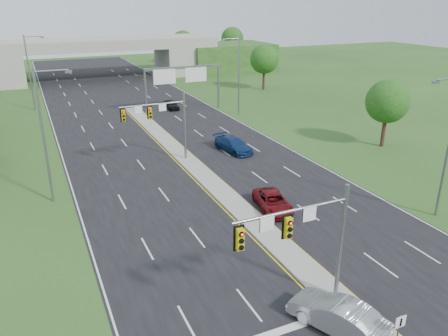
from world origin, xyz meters
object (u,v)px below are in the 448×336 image
overpass (97,61)px  car_far_b (233,145)px  car_far_c (171,105)px  car_silver (337,315)px  car_far_a (273,202)px  keep_right_sign (399,328)px  signal_mast_far (163,118)px  sign_gantry (182,76)px  signal_mast_near (308,234)px

overpass → car_far_b: (5.68, -54.68, -2.76)m
overpass → car_far_c: 33.33m
car_silver → car_far_a: 13.70m
car_far_b → car_far_c: size_ratio=1.34×
keep_right_sign → car_far_c: bearing=83.8°
signal_mast_far → sign_gantry: size_ratio=0.60×
sign_gantry → car_far_c: 5.22m
sign_gantry → car_far_c: size_ratio=2.92×
keep_right_sign → car_silver: (-1.50, 2.50, -0.65)m
keep_right_sign → overpass: (0.00, 84.53, 2.04)m
car_silver → signal_mast_far: bearing=-112.2°
signal_mast_near → car_far_a: bearing=67.3°
car_far_c → car_silver: bearing=-98.7°
car_silver → car_far_c: car_silver is taller
overpass → car_far_b: size_ratio=15.01×
signal_mast_near → keep_right_sign: bearing=-63.1°
signal_mast_far → car_silver: 27.24m
signal_mast_near → signal_mast_far: (0.00, 25.00, 0.00)m
keep_right_sign → overpass: overpass is taller
keep_right_sign → signal_mast_far: bearing=94.4°
car_far_a → car_far_c: size_ratio=1.23×
signal_mast_far → car_far_c: (7.88, 22.34, -4.03)m
overpass → car_far_c: overpass is taller
signal_mast_near → car_far_a: (4.68, 11.18, -4.03)m
keep_right_sign → overpass: 84.55m
signal_mast_far → car_far_b: bearing=2.8°
car_far_a → sign_gantry: bearing=94.0°
signal_mast_far → car_silver: size_ratio=1.37×
sign_gantry → car_silver: size_ratio=2.26×
keep_right_sign → car_far_a: size_ratio=0.45×
sign_gantry → car_silver: 47.86m
signal_mast_near → car_far_b: (7.95, 25.39, -3.93)m
car_far_a → car_far_b: bearing=88.2°
overpass → car_far_a: bearing=-88.0°
car_far_b → car_far_c: car_far_b is taller
sign_gantry → car_far_a: sign_gantry is taller
sign_gantry → car_far_a: bearing=-97.2°
signal_mast_far → overpass: 55.13m
sign_gantry → car_far_b: sign_gantry is taller
car_silver → overpass: bearing=-114.9°
sign_gantry → car_far_b: (-1.00, -19.60, -4.45)m
keep_right_sign → car_silver: size_ratio=0.43×
sign_gantry → car_far_b: 20.13m
keep_right_sign → signal_mast_near: bearing=116.9°
car_far_b → car_far_c: (-0.07, 21.95, -0.10)m
keep_right_sign → car_far_c: (5.61, 51.79, -0.82)m
sign_gantry → overpass: overpass is taller
car_far_b → car_far_c: 21.95m
car_far_b → signal_mast_far: bearing=171.4°
signal_mast_far → car_far_a: 15.14m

